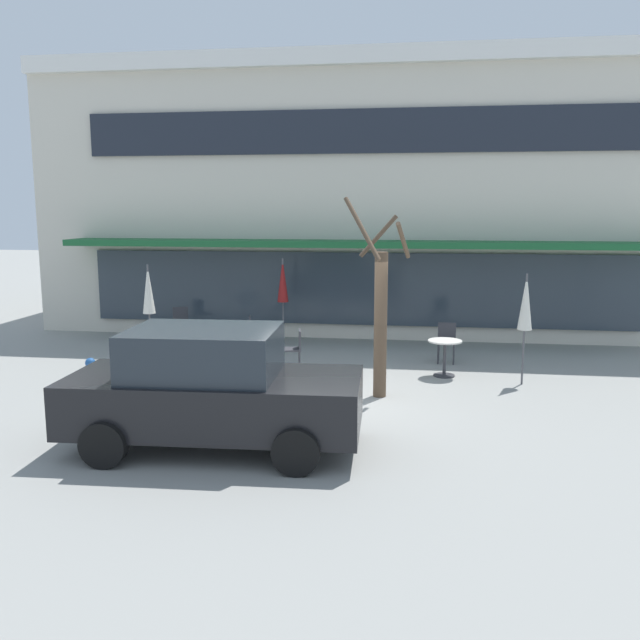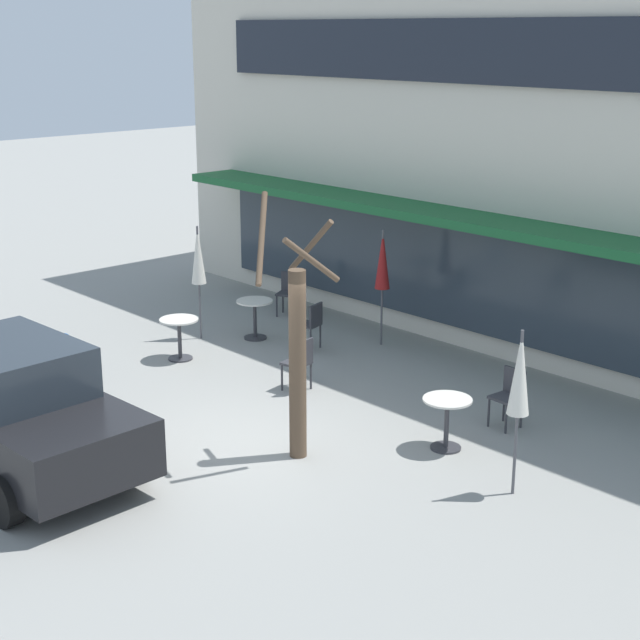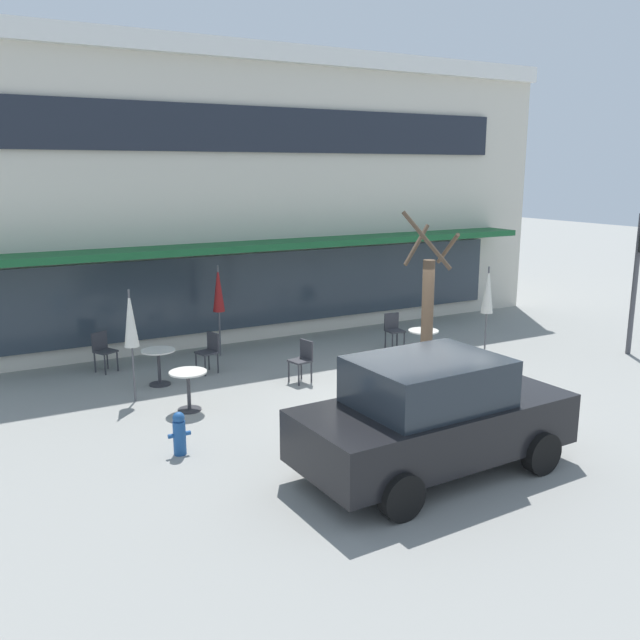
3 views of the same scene
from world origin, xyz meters
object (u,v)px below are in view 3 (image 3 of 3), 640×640
(cafe_table_near_wall, at_px, (423,340))
(fire_hydrant, at_px, (179,433))
(cafe_chair_0, at_px, (103,349))
(cafe_chair_1, at_px, (393,328))
(patio_umbrella_cream_folded, at_px, (218,289))
(patio_umbrella_corner_open, at_px, (130,319))
(cafe_chair_3, at_px, (209,349))
(cafe_table_streetside, at_px, (159,361))
(cafe_chair_2, at_px, (303,358))
(parked_sedan, at_px, (432,415))
(cafe_table_by_tree, at_px, (188,384))
(street_tree, at_px, (427,317))
(patio_umbrella_green_folded, at_px, (488,291))

(cafe_table_near_wall, xyz_separation_m, fire_hydrant, (-6.58, -2.36, -0.16))
(cafe_chair_0, distance_m, cafe_chair_1, 6.93)
(cafe_table_near_wall, xyz_separation_m, cafe_chair_1, (0.09, 1.33, 0.01))
(patio_umbrella_cream_folded, xyz_separation_m, patio_umbrella_corner_open, (-2.62, -2.28, 0.00))
(patio_umbrella_corner_open, relative_size, cafe_chair_1, 2.47)
(cafe_chair_3, bearing_deg, fire_hydrant, -116.09)
(cafe_table_streetside, height_order, cafe_chair_2, cafe_chair_2)
(cafe_chair_0, distance_m, parked_sedan, 8.24)
(cafe_table_by_tree, xyz_separation_m, fire_hydrant, (-0.77, -1.85, -0.16))
(cafe_chair_0, xyz_separation_m, cafe_chair_3, (2.04, -1.21, 0.00))
(cafe_chair_3, xyz_separation_m, street_tree, (3.39, -3.33, 1.02))
(cafe_table_near_wall, height_order, patio_umbrella_cream_folded, patio_umbrella_cream_folded)
(cafe_chair_0, xyz_separation_m, cafe_chair_1, (6.76, -1.51, 0.00))
(patio_umbrella_green_folded, relative_size, cafe_chair_1, 2.47)
(patio_umbrella_green_folded, height_order, cafe_chair_0, patio_umbrella_green_folded)
(cafe_table_near_wall, bearing_deg, patio_umbrella_cream_folded, 144.87)
(cafe_chair_3, bearing_deg, patio_umbrella_corner_open, -150.01)
(cafe_chair_2, relative_size, street_tree, 0.24)
(cafe_table_streetside, distance_m, cafe_chair_1, 5.96)
(patio_umbrella_corner_open, distance_m, parked_sedan, 6.14)
(cafe_table_streetside, xyz_separation_m, cafe_chair_0, (-0.81, 1.56, 0.01))
(cafe_table_streetside, relative_size, patio_umbrella_cream_folded, 0.35)
(cafe_chair_0, bearing_deg, cafe_chair_1, -12.54)
(cafe_table_by_tree, xyz_separation_m, street_tree, (4.57, -1.20, 1.02))
(patio_umbrella_green_folded, distance_m, street_tree, 3.03)
(cafe_table_streetside, height_order, fire_hydrant, cafe_table_streetside)
(cafe_table_near_wall, xyz_separation_m, patio_umbrella_cream_folded, (-3.95, 2.78, 1.11))
(cafe_chair_0, distance_m, fire_hydrant, 5.19)
(patio_umbrella_corner_open, bearing_deg, cafe_table_streetside, 47.59)
(patio_umbrella_cream_folded, relative_size, cafe_chair_0, 2.47)
(patio_umbrella_corner_open, xyz_separation_m, street_tree, (5.32, -2.21, -0.09))
(patio_umbrella_cream_folded, bearing_deg, fire_hydrant, -117.13)
(patio_umbrella_cream_folded, height_order, cafe_chair_3, patio_umbrella_cream_folded)
(patio_umbrella_green_folded, relative_size, cafe_chair_3, 2.47)
(patio_umbrella_cream_folded, height_order, fire_hydrant, patio_umbrella_cream_folded)
(street_tree, bearing_deg, patio_umbrella_green_folded, 24.70)
(parked_sedan, bearing_deg, patio_umbrella_cream_folded, 93.43)
(cafe_table_by_tree, height_order, parked_sedan, parked_sedan)
(cafe_chair_0, xyz_separation_m, parked_sedan, (3.17, -7.59, 0.35))
(cafe_table_streetside, height_order, street_tree, street_tree)
(parked_sedan, bearing_deg, cafe_table_near_wall, 53.68)
(cafe_table_by_tree, height_order, patio_umbrella_green_folded, patio_umbrella_green_folded)
(cafe_table_by_tree, height_order, cafe_chair_0, cafe_chair_0)
(patio_umbrella_corner_open, bearing_deg, cafe_chair_2, -7.95)
(cafe_table_streetside, distance_m, cafe_chair_3, 1.28)
(cafe_chair_1, distance_m, parked_sedan, 7.08)
(patio_umbrella_cream_folded, xyz_separation_m, fire_hydrant, (-2.63, -5.14, -1.27))
(cafe_table_by_tree, height_order, cafe_chair_1, cafe_chair_1)
(patio_umbrella_cream_folded, bearing_deg, cafe_chair_0, 178.94)
(cafe_table_by_tree, relative_size, cafe_chair_0, 0.85)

